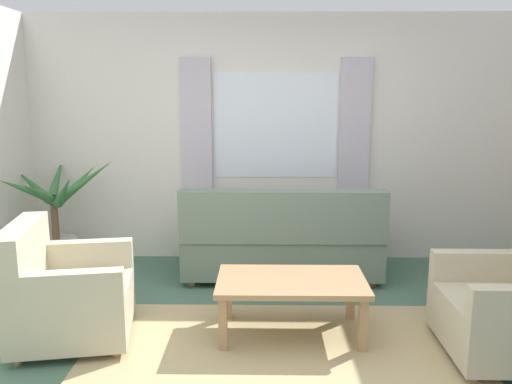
{
  "coord_description": "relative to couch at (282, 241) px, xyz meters",
  "views": [
    {
      "loc": [
        -0.12,
        -3.26,
        1.8
      ],
      "look_at": [
        -0.18,
        0.7,
        1.03
      ],
      "focal_mm": 36.06,
      "sensor_mm": 36.0,
      "label": 1
    }
  ],
  "objects": [
    {
      "name": "potted_plant",
      "position": [
        -2.27,
        0.17,
        0.1
      ],
      "size": [
        1.16,
        1.1,
        1.18
      ],
      "color": "#B7B2A8",
      "rests_on": "ground_plane"
    },
    {
      "name": "window_with_curtains",
      "position": [
        -0.06,
        0.6,
        1.08
      ],
      "size": [
        1.98,
        0.07,
        1.4
      ],
      "color": "white"
    },
    {
      "name": "wall_back",
      "position": [
        -0.06,
        0.69,
        0.93
      ],
      "size": [
        5.32,
        0.12,
        2.6
      ],
      "primitive_type": "cube",
      "color": "silver",
      "rests_on": "ground_plane"
    },
    {
      "name": "armchair_left",
      "position": [
        -1.63,
        -1.31,
        -0.01
      ],
      "size": [
        0.95,
        0.97,
        0.88
      ],
      "rotation": [
        0.0,
        0.0,
        1.74
      ],
      "color": "#BCB293",
      "rests_on": "ground_plane"
    },
    {
      "name": "ground_plane",
      "position": [
        -0.06,
        -1.57,
        -0.37
      ],
      "size": [
        6.24,
        6.24,
        0.0
      ],
      "primitive_type": "plane",
      "color": "#476B56"
    },
    {
      "name": "coffee_table",
      "position": [
        0.03,
        -1.22,
        0.01
      ],
      "size": [
        1.1,
        0.64,
        0.44
      ],
      "color": "#A87F56",
      "rests_on": "ground_plane"
    },
    {
      "name": "couch",
      "position": [
        0.0,
        0.0,
        0.0
      ],
      "size": [
        1.9,
        0.82,
        0.92
      ],
      "rotation": [
        0.0,
        0.0,
        3.14
      ],
      "color": "slate",
      "rests_on": "ground_plane"
    },
    {
      "name": "area_rug",
      "position": [
        -0.06,
        -1.57,
        -0.36
      ],
      "size": [
        2.76,
        1.72,
        0.01
      ],
      "primitive_type": "cube",
      "color": "tan",
      "rests_on": "ground_plane"
    }
  ]
}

